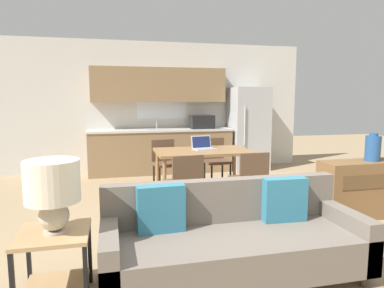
# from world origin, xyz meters

# --- Properties ---
(ground_plane) EXTENTS (20.00, 20.00, 0.00)m
(ground_plane) POSITION_xyz_m (0.00, 0.00, 0.00)
(ground_plane) COLOR #9E8460
(wall_back) EXTENTS (6.40, 0.07, 2.70)m
(wall_back) POSITION_xyz_m (0.00, 4.63, 1.35)
(wall_back) COLOR silver
(wall_back) RESTS_ON ground_plane
(kitchen_counter) EXTENTS (2.93, 0.65, 2.15)m
(kitchen_counter) POSITION_xyz_m (0.02, 4.33, 0.84)
(kitchen_counter) COLOR #8E704C
(kitchen_counter) RESTS_ON ground_plane
(refrigerator) EXTENTS (0.77, 0.74, 1.76)m
(refrigerator) POSITION_xyz_m (1.89, 4.22, 0.88)
(refrigerator) COLOR #B7BABC
(refrigerator) RESTS_ON ground_plane
(dining_table) EXTENTS (1.38, 0.84, 0.77)m
(dining_table) POSITION_xyz_m (0.32, 2.16, 0.69)
(dining_table) COLOR olive
(dining_table) RESTS_ON ground_plane
(couch) EXTENTS (2.18, 0.80, 0.81)m
(couch) POSITION_xyz_m (-0.02, -0.04, 0.32)
(couch) COLOR #3D2D1E
(couch) RESTS_ON ground_plane
(side_table) EXTENTS (0.50, 0.50, 0.55)m
(side_table) POSITION_xyz_m (-1.43, -0.10, 0.37)
(side_table) COLOR tan
(side_table) RESTS_ON ground_plane
(table_lamp) EXTENTS (0.39, 0.39, 0.54)m
(table_lamp) POSITION_xyz_m (-1.42, -0.12, 0.89)
(table_lamp) COLOR #B2A893
(table_lamp) RESTS_ON side_table
(credenza) EXTENTS (1.11, 0.40, 0.73)m
(credenza) POSITION_xyz_m (2.13, 1.01, 0.36)
(credenza) COLOR brown
(credenza) RESTS_ON ground_plane
(vase) EXTENTS (0.19, 0.19, 0.36)m
(vase) POSITION_xyz_m (2.25, 1.00, 0.89)
(vase) COLOR #234C84
(vase) RESTS_ON credenza
(dining_chair_near_left) EXTENTS (0.47, 0.47, 0.84)m
(dining_chair_near_left) POSITION_xyz_m (-0.12, 1.43, 0.49)
(dining_chair_near_left) COLOR brown
(dining_chair_near_left) RESTS_ON ground_plane
(dining_chair_far_right) EXTENTS (0.46, 0.46, 0.84)m
(dining_chair_far_right) POSITION_xyz_m (0.75, 2.91, 0.49)
(dining_chair_far_right) COLOR brown
(dining_chair_far_right) RESTS_ON ground_plane
(dining_chair_near_right) EXTENTS (0.43, 0.43, 0.84)m
(dining_chair_near_right) POSITION_xyz_m (0.76, 1.43, 0.49)
(dining_chair_near_right) COLOR brown
(dining_chair_near_right) RESTS_ON ground_plane
(dining_chair_far_left) EXTENTS (0.48, 0.48, 0.84)m
(dining_chair_far_left) POSITION_xyz_m (-0.13, 2.88, 0.49)
(dining_chair_far_left) COLOR brown
(dining_chair_far_left) RESTS_ON ground_plane
(laptop) EXTENTS (0.36, 0.31, 0.20)m
(laptop) POSITION_xyz_m (0.34, 2.25, 0.81)
(laptop) COLOR #B7BABC
(laptop) RESTS_ON dining_table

